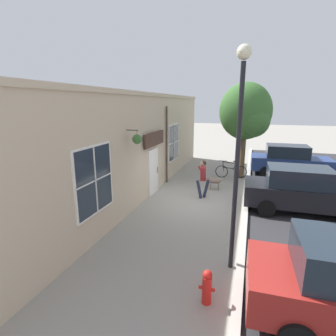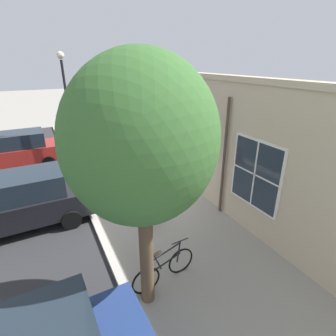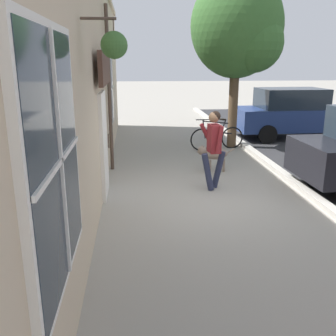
# 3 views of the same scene
# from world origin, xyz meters

# --- Properties ---
(ground_plane) EXTENTS (90.00, 90.00, 0.00)m
(ground_plane) POSITION_xyz_m (0.00, 0.00, 0.00)
(ground_plane) COLOR gray
(storefront_facade) EXTENTS (0.95, 18.00, 4.54)m
(storefront_facade) POSITION_xyz_m (-2.34, -0.01, 2.28)
(storefront_facade) COLOR #C6B293
(storefront_facade) RESTS_ON ground_plane
(pedestrian_walking) EXTENTS (0.58, 0.55, 1.69)m
(pedestrian_walking) POSITION_xyz_m (0.12, 0.40, 1.02)
(pedestrian_walking) COLOR #282D47
(pedestrian_walking) RESTS_ON ground_plane
(dog_on_leash) EXTENTS (1.01, 0.40, 0.70)m
(dog_on_leash) POSITION_xyz_m (0.40, 1.68, 0.46)
(dog_on_leash) COLOR #7F6B5B
(dog_on_leash) RESTS_ON ground_plane
(street_tree_by_curb) EXTENTS (2.77, 2.49, 5.20)m
(street_tree_by_curb) POSITION_xyz_m (1.67, 4.34, 3.56)
(street_tree_by_curb) COLOR brown
(street_tree_by_curb) RESTS_ON ground_plane
(leaning_bicycle) EXTENTS (1.73, 0.29, 1.00)m
(leaning_bicycle) POSITION_xyz_m (1.04, 4.14, 0.38)
(leaning_bicycle) COLOR black
(leaning_bicycle) RESTS_ON ground_plane
(parked_car_nearest_curb) EXTENTS (4.34, 2.02, 1.75)m
(parked_car_nearest_curb) POSITION_xyz_m (4.24, -5.64, 0.88)
(parked_car_nearest_curb) COLOR maroon
(parked_car_nearest_curb) RESTS_ON ground_plane
(parked_car_mid_block) EXTENTS (4.34, 2.02, 1.75)m
(parked_car_mid_block) POSITION_xyz_m (3.99, 0.03, 0.88)
(parked_car_mid_block) COLOR black
(parked_car_mid_block) RESTS_ON ground_plane
(street_lamp) EXTENTS (0.32, 0.32, 5.30)m
(street_lamp) POSITION_xyz_m (1.75, -4.40, 3.42)
(street_lamp) COLOR black
(street_lamp) RESTS_ON ground_plane
(fire_hydrant) EXTENTS (0.34, 0.20, 0.77)m
(fire_hydrant) POSITION_xyz_m (1.38, -5.84, 0.40)
(fire_hydrant) COLOR red
(fire_hydrant) RESTS_ON ground_plane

